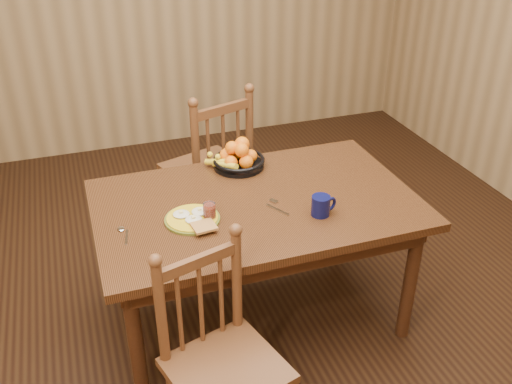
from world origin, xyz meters
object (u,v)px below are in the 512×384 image
object	(u,v)px
coffee_mug	(322,205)
breakfast_plate	(193,219)
chair_far	(210,169)
dining_table	(256,215)
fruit_bowl	(238,158)
chair_near	(221,360)

from	to	relation	value
coffee_mug	breakfast_plate	bearing A→B (deg)	166.31
chair_far	breakfast_plate	xyz separation A→B (m)	(-0.32, -0.93, 0.25)
breakfast_plate	coffee_mug	size ratio (longest dim) A/B	2.19
dining_table	chair_far	bearing A→B (deg)	91.29
breakfast_plate	fruit_bowl	bearing A→B (deg)	51.45
chair_near	coffee_mug	size ratio (longest dim) A/B	7.14
chair_far	chair_near	xyz separation A→B (m)	(-0.37, -1.55, -0.05)
dining_table	fruit_bowl	distance (m)	0.41
fruit_bowl	chair_far	bearing A→B (deg)	95.27
dining_table	chair_far	distance (m)	0.86
chair_far	coffee_mug	size ratio (longest dim) A/B	7.94
breakfast_plate	coffee_mug	world-z (taller)	coffee_mug
dining_table	chair_near	xyz separation A→B (m)	(-0.39, -0.70, -0.20)
chair_near	fruit_bowl	xyz separation A→B (m)	(0.42, 1.08, 0.34)
chair_far	breakfast_plate	distance (m)	1.02
breakfast_plate	dining_table	bearing A→B (deg)	13.15
chair_far	chair_near	bearing A→B (deg)	58.01
dining_table	chair_near	distance (m)	0.83
chair_near	coffee_mug	xyz separation A→B (m)	(0.65, 0.48, 0.34)
dining_table	fruit_bowl	xyz separation A→B (m)	(0.02, 0.38, 0.14)
chair_near	coffee_mug	bearing A→B (deg)	20.40
breakfast_plate	fruit_bowl	distance (m)	0.59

